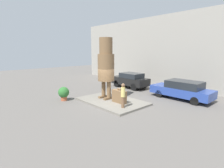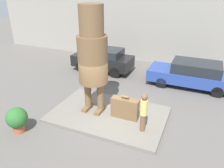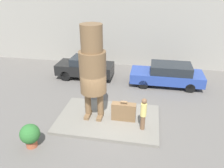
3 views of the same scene
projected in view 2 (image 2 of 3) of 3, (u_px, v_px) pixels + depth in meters
The scene contains 9 objects.
ground_plane at pixel (108, 116), 10.03m from camera, with size 60.00×60.00×0.00m, color #605B56.
pedestal at pixel (108, 114), 10.00m from camera, with size 5.13×3.34×0.14m.
building_backdrop at pixel (157, 10), 15.44m from camera, with size 28.00×0.60×7.56m.
statue_figure at pixel (93, 53), 9.10m from camera, with size 1.27×1.27×4.70m.
giant_suitcase at pixel (125, 108), 9.48m from camera, with size 1.21×0.37×1.08m.
tourist at pixel (144, 111), 8.44m from camera, with size 0.28×0.28×1.64m.
parked_car_black at pixel (103, 59), 14.78m from camera, with size 4.01×1.76×1.58m.
parked_car_blue at pixel (192, 74), 12.54m from camera, with size 4.78×1.87×1.52m.
planter_pot at pixel (17, 119), 8.73m from camera, with size 0.85×0.85×1.09m.
Camera 2 is at (3.52, -7.71, 5.57)m, focal length 35.00 mm.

